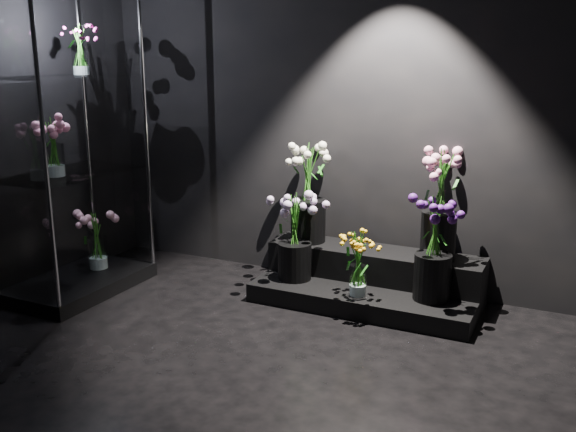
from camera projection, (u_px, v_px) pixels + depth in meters
The scene contains 12 objects.
floor at pixel (197, 391), 3.47m from camera, with size 4.00×4.00×0.00m, color black.
wall_back at pixel (337, 104), 4.87m from camera, with size 4.00×4.00×0.00m, color black.
display_riser at pixel (370, 280), 4.73m from camera, with size 1.60×0.71×0.36m.
display_case at pixel (68, 137), 4.65m from camera, with size 0.64×1.07×2.36m.
bouquet_orange_bells at pixel (358, 262), 4.41m from camera, with size 0.27×0.27×0.47m.
bouquet_lilac at pixel (295, 231), 4.71m from camera, with size 0.40×0.40×0.65m.
bouquet_purple at pixel (434, 246), 4.31m from camera, with size 0.36×0.36×0.71m.
bouquet_cream_roses at pixel (308, 185), 4.87m from camera, with size 0.46×0.46×0.78m.
bouquet_pink_roses at pixel (441, 196), 4.44m from camera, with size 0.47×0.47×0.78m.
bouquet_case_pink at pixel (54, 145), 4.52m from camera, with size 0.33×0.33×0.42m.
bouquet_case_magenta at pixel (80, 49), 4.65m from camera, with size 0.30×0.30×0.35m.
bouquet_case_base_pink at pixel (97, 239), 5.05m from camera, with size 0.39×0.39×0.45m.
Camera 1 is at (1.80, -2.61, 1.78)m, focal length 40.00 mm.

